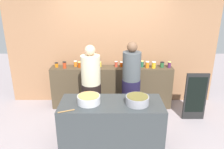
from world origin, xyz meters
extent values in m
plane|color=#9D9095|center=(0.00, 0.00, 0.00)|extent=(12.00, 12.00, 0.00)
cube|color=#976A49|center=(0.00, 1.45, 1.50)|extent=(4.80, 0.12, 3.00)
cube|color=#463927|center=(0.00, 1.10, 0.48)|extent=(2.70, 0.36, 0.95)
cube|color=#323839|center=(0.00, -0.30, 0.40)|extent=(1.70, 0.70, 0.79)
cylinder|color=#CB6813|center=(-1.22, 1.11, 1.00)|extent=(0.07, 0.07, 0.09)
cylinder|color=black|center=(-1.22, 1.11, 1.05)|extent=(0.08, 0.08, 0.01)
cylinder|color=#B73819|center=(-1.03, 1.03, 1.02)|extent=(0.07, 0.07, 0.13)
cylinder|color=black|center=(-1.03, 1.03, 1.09)|extent=(0.08, 0.08, 0.02)
cylinder|color=orange|center=(-0.81, 1.16, 1.01)|extent=(0.07, 0.07, 0.11)
cylinder|color=silver|center=(-0.81, 1.16, 1.07)|extent=(0.08, 0.08, 0.01)
cylinder|color=#9A380D|center=(-0.71, 1.09, 1.01)|extent=(0.08, 0.08, 0.12)
cylinder|color=#D6C666|center=(-0.71, 1.09, 1.07)|extent=(0.08, 0.08, 0.01)
cylinder|color=olive|center=(-0.57, 1.16, 1.02)|extent=(0.08, 0.08, 0.13)
cylinder|color=#D6C666|center=(-0.57, 1.16, 1.09)|extent=(0.08, 0.08, 0.01)
cylinder|color=#904C14|center=(-0.42, 1.06, 1.00)|extent=(0.08, 0.08, 0.09)
cylinder|color=black|center=(-0.42, 1.06, 1.05)|extent=(0.09, 0.09, 0.01)
cylinder|color=gold|center=(-0.26, 1.15, 1.00)|extent=(0.07, 0.07, 0.10)
cylinder|color=#D6C666|center=(-0.26, 1.15, 1.06)|extent=(0.08, 0.08, 0.01)
cylinder|color=#B13B28|center=(0.10, 1.13, 1.01)|extent=(0.06, 0.06, 0.12)
cylinder|color=silver|center=(0.10, 1.13, 1.07)|extent=(0.07, 0.07, 0.01)
cylinder|color=#AE3A0A|center=(0.22, 1.14, 1.00)|extent=(0.06, 0.06, 0.10)
cylinder|color=silver|center=(0.22, 1.14, 1.06)|extent=(0.07, 0.07, 0.01)
cylinder|color=orange|center=(0.42, 1.04, 1.01)|extent=(0.06, 0.06, 0.12)
cylinder|color=#D6C666|center=(0.42, 1.04, 1.07)|extent=(0.07, 0.07, 0.01)
cylinder|color=#205639|center=(0.56, 1.17, 1.01)|extent=(0.08, 0.08, 0.12)
cylinder|color=silver|center=(0.56, 1.17, 1.08)|extent=(0.08, 0.08, 0.02)
cylinder|color=#1F583C|center=(0.67, 1.12, 1.01)|extent=(0.08, 0.08, 0.13)
cylinder|color=#D6C666|center=(0.67, 1.12, 1.08)|extent=(0.08, 0.08, 0.01)
cylinder|color=orange|center=(0.78, 1.06, 1.02)|extent=(0.08, 0.08, 0.13)
cylinder|color=silver|center=(0.78, 1.06, 1.09)|extent=(0.09, 0.09, 0.01)
cylinder|color=gold|center=(0.92, 1.04, 1.02)|extent=(0.09, 0.09, 0.13)
cylinder|color=silver|center=(0.92, 1.04, 1.09)|extent=(0.09, 0.09, 0.01)
cylinder|color=#265A31|center=(1.11, 1.09, 1.01)|extent=(0.08, 0.08, 0.11)
cylinder|color=black|center=(1.11, 1.09, 1.07)|extent=(0.09, 0.09, 0.01)
cylinder|color=#4F224A|center=(1.27, 1.07, 1.01)|extent=(0.07, 0.07, 0.12)
cylinder|color=#D6C666|center=(1.27, 1.07, 1.08)|extent=(0.07, 0.07, 0.01)
cylinder|color=#B7B7BC|center=(-0.37, -0.31, 0.86)|extent=(0.37, 0.37, 0.13)
cylinder|color=tan|center=(-0.37, -0.31, 0.93)|extent=(0.34, 0.34, 0.00)
cylinder|color=gray|center=(0.42, -0.34, 0.86)|extent=(0.37, 0.37, 0.13)
cylinder|color=brown|center=(0.42, -0.34, 0.93)|extent=(0.34, 0.34, 0.00)
cylinder|color=#9E703D|center=(-0.68, -0.60, 0.80)|extent=(0.24, 0.11, 0.02)
cylinder|color=black|center=(-0.38, 0.30, 0.44)|extent=(0.37, 0.37, 0.89)
cylinder|color=beige|center=(-0.38, 0.30, 1.16)|extent=(0.36, 0.36, 0.54)
sphere|color=#D8A884|center=(-0.38, 0.30, 1.53)|extent=(0.19, 0.19, 0.19)
cylinder|color=#1B1632|center=(0.38, 0.46, 0.45)|extent=(0.36, 0.36, 0.90)
cylinder|color=#444A4D|center=(0.38, 0.46, 1.18)|extent=(0.35, 0.35, 0.55)
sphere|color=brown|center=(0.38, 0.46, 1.55)|extent=(0.20, 0.20, 0.20)
cube|color=black|center=(1.71, 0.52, 0.51)|extent=(0.45, 0.04, 1.01)
cube|color=black|center=(1.71, 0.49, 0.56)|extent=(0.38, 0.01, 0.77)
camera|label=1|loc=(0.01, -3.52, 2.45)|focal=35.14mm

